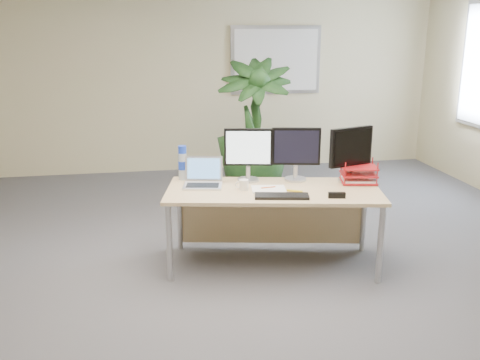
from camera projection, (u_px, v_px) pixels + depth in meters
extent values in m
plane|color=#45454A|center=(244.00, 301.00, 4.04)|extent=(8.00, 8.00, 0.00)
cube|color=#CAC18F|center=(192.00, 75.00, 7.46)|extent=(7.00, 0.04, 2.70)
cube|color=#A3A3A7|center=(276.00, 60.00, 7.58)|extent=(1.30, 0.03, 0.95)
cube|color=white|center=(276.00, 60.00, 7.56)|extent=(1.20, 0.01, 0.85)
cube|color=#D6AF7E|center=(273.00, 191.00, 4.48)|extent=(1.90, 1.08, 0.03)
cube|color=#D6AF7E|center=(271.00, 215.00, 4.91)|extent=(1.66, 0.35, 0.54)
cylinder|color=#B2B2B7|center=(169.00, 243.00, 4.28)|extent=(0.05, 0.05, 0.66)
cylinder|color=#B2B2B7|center=(380.00, 245.00, 4.25)|extent=(0.05, 0.05, 0.66)
cylinder|color=#B2B2B7|center=(180.00, 216.00, 4.91)|extent=(0.05, 0.05, 0.66)
cylinder|color=#B2B2B7|center=(364.00, 217.00, 4.88)|extent=(0.05, 0.05, 0.66)
imported|color=#123216|center=(253.00, 139.00, 6.17)|extent=(1.01, 1.01, 1.50)
cylinder|color=#B2B2B7|center=(248.00, 180.00, 4.72)|extent=(0.19, 0.19, 0.02)
cylinder|color=#B2B2B7|center=(248.00, 172.00, 4.70)|extent=(0.04, 0.04, 0.11)
cube|color=black|center=(248.00, 147.00, 4.64)|extent=(0.42, 0.12, 0.32)
cube|color=white|center=(248.00, 148.00, 4.62)|extent=(0.37, 0.08, 0.29)
cylinder|color=#B2B2B7|center=(295.00, 179.00, 4.74)|extent=(0.19, 0.19, 0.02)
cylinder|color=#B2B2B7|center=(295.00, 172.00, 4.72)|extent=(0.04, 0.04, 0.12)
cube|color=black|center=(296.00, 146.00, 4.66)|extent=(0.42, 0.12, 0.33)
cube|color=black|center=(296.00, 147.00, 4.64)|extent=(0.38, 0.08, 0.29)
cylinder|color=#B2B2B7|center=(349.00, 181.00, 4.69)|extent=(0.20, 0.20, 0.02)
cylinder|color=#B2B2B7|center=(349.00, 173.00, 4.67)|extent=(0.04, 0.04, 0.12)
cube|color=black|center=(351.00, 147.00, 4.61)|extent=(0.42, 0.17, 0.34)
cube|color=black|center=(353.00, 147.00, 4.59)|extent=(0.38, 0.13, 0.30)
cube|color=silver|center=(203.00, 186.00, 4.54)|extent=(0.36, 0.29, 0.02)
cube|color=black|center=(203.00, 185.00, 4.53)|extent=(0.30, 0.20, 0.00)
cube|color=silver|center=(204.00, 168.00, 4.64)|extent=(0.33, 0.12, 0.21)
cube|color=#5591DC|center=(204.00, 169.00, 4.64)|extent=(0.29, 0.10, 0.17)
cube|color=black|center=(282.00, 196.00, 4.26)|extent=(0.45, 0.22, 0.02)
cylinder|color=white|center=(244.00, 185.00, 4.45)|extent=(0.08, 0.08, 0.09)
torus|color=white|center=(239.00, 185.00, 4.44)|extent=(0.06, 0.02, 0.06)
cube|color=white|center=(269.00, 189.00, 4.46)|extent=(0.30, 0.24, 0.01)
cylinder|color=#E95A19|center=(268.00, 187.00, 4.47)|extent=(0.13, 0.03, 0.01)
cylinder|color=yellow|center=(295.00, 191.00, 4.40)|extent=(0.12, 0.08, 0.02)
cylinder|color=#B0C0CF|center=(183.00, 166.00, 4.74)|extent=(0.08, 0.08, 0.24)
cylinder|color=blue|center=(182.00, 149.00, 4.69)|extent=(0.07, 0.07, 0.07)
cylinder|color=blue|center=(183.00, 165.00, 4.73)|extent=(0.08, 0.08, 0.08)
cube|color=#B0151A|center=(358.00, 181.00, 4.66)|extent=(0.34, 0.28, 0.01)
cube|color=#B0151A|center=(359.00, 174.00, 4.65)|extent=(0.34, 0.28, 0.01)
cube|color=#B0151A|center=(359.00, 167.00, 4.63)|extent=(0.34, 0.28, 0.01)
cube|color=white|center=(358.00, 180.00, 4.66)|extent=(0.31, 0.25, 0.02)
cube|color=black|center=(337.00, 195.00, 4.24)|extent=(0.14, 0.06, 0.05)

